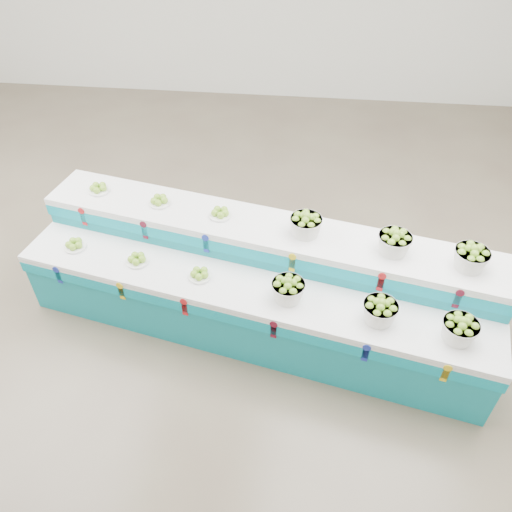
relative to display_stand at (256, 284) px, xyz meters
name	(u,v)px	position (x,y,z in m)	size (l,w,h in m)	color
ground	(175,287)	(-0.94, 0.35, -0.51)	(10.00, 10.00, 0.00)	brown
display_stand	(256,284)	(0.00, 0.00, 0.00)	(4.51, 1.16, 1.02)	teal
plate_lower_left	(74,244)	(-1.80, 0.10, 0.26)	(0.22, 0.22, 0.09)	white
plate_lower_mid	(137,259)	(-1.13, -0.05, 0.26)	(0.22, 0.22, 0.09)	white
plate_lower_right	(200,273)	(-0.50, -0.18, 0.26)	(0.22, 0.22, 0.09)	white
basket_lower_left	(288,289)	(0.32, -0.35, 0.32)	(0.30, 0.30, 0.22)	silver
basket_lower_mid	(380,310)	(1.10, -0.52, 0.32)	(0.30, 0.30, 0.22)	silver
basket_lower_right	(460,329)	(1.72, -0.65, 0.32)	(0.30, 0.30, 0.22)	silver
plate_upper_left	(98,188)	(-1.69, 0.64, 0.56)	(0.22, 0.22, 0.09)	white
plate_upper_mid	(159,200)	(-1.02, 0.50, 0.56)	(0.22, 0.22, 0.09)	white
plate_upper_right	(220,212)	(-0.39, 0.37, 0.56)	(0.22, 0.22, 0.09)	white
basket_upper_left	(306,224)	(0.44, 0.19, 0.62)	(0.30, 0.30, 0.22)	silver
basket_upper_mid	(394,242)	(1.22, 0.03, 0.62)	(0.30, 0.30, 0.22)	silver
basket_upper_right	(471,257)	(1.84, -0.11, 0.62)	(0.30, 0.30, 0.22)	silver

